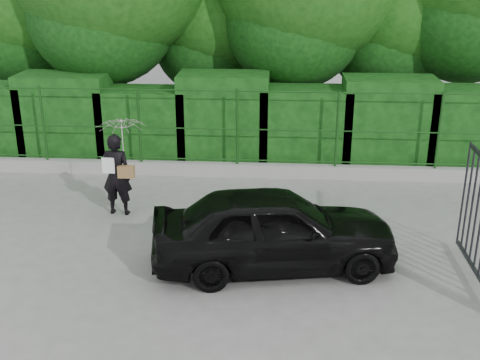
{
  "coord_description": "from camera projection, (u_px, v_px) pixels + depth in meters",
  "views": [
    {
      "loc": [
        1.37,
        -8.92,
        4.96
      ],
      "look_at": [
        0.68,
        1.3,
        1.1
      ],
      "focal_mm": 45.0,
      "sensor_mm": 36.0,
      "label": 1
    }
  ],
  "objects": [
    {
      "name": "fence",
      "position": [
        229.0,
        127.0,
        13.92
      ],
      "size": [
        14.13,
        0.06,
        1.8
      ],
      "color": "#133D11",
      "rests_on": "kerb"
    },
    {
      "name": "car",
      "position": [
        274.0,
        229.0,
        9.96
      ],
      "size": [
        4.27,
        2.29,
        1.38
      ],
      "primitive_type": "imported",
      "rotation": [
        0.0,
        0.0,
        1.74
      ],
      "color": "black",
      "rests_on": "ground"
    },
    {
      "name": "ground",
      "position": [
        195.0,
        267.0,
        10.16
      ],
      "size": [
        80.0,
        80.0,
        0.0
      ],
      "primitive_type": "plane",
      "color": "gray"
    },
    {
      "name": "woman",
      "position": [
        120.0,
        152.0,
        11.83
      ],
      "size": [
        0.96,
        0.98,
        1.98
      ],
      "color": "black",
      "rests_on": "ground"
    },
    {
      "name": "kerb",
      "position": [
        221.0,
        169.0,
        14.31
      ],
      "size": [
        14.0,
        0.25,
        0.3
      ],
      "primitive_type": "cube",
      "color": "#9E9E99",
      "rests_on": "ground"
    },
    {
      "name": "hedge",
      "position": [
        226.0,
        123.0,
        14.93
      ],
      "size": [
        14.2,
        1.2,
        2.26
      ],
      "color": "black",
      "rests_on": "ground"
    }
  ]
}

